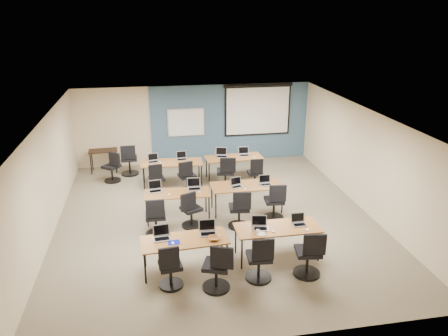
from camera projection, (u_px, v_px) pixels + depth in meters
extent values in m
cube|color=#6B6354|center=(216.00, 218.00, 11.32)|extent=(8.00, 9.00, 0.02)
cube|color=white|center=(215.00, 116.00, 10.39)|extent=(8.00, 9.00, 0.02)
cube|color=beige|center=(195.00, 124.00, 15.01)|extent=(8.00, 0.04, 2.70)
cube|color=beige|center=(262.00, 270.00, 6.70)|extent=(8.00, 0.04, 2.70)
cube|color=beige|center=(47.00, 180.00, 10.19)|extent=(0.04, 9.00, 2.70)
cube|color=beige|center=(365.00, 160.00, 11.52)|extent=(0.04, 9.00, 2.70)
cube|color=#3D5977|center=(230.00, 123.00, 15.19)|extent=(5.50, 0.04, 2.70)
cube|color=#B2BDC7|center=(186.00, 123.00, 14.86)|extent=(1.28, 0.02, 0.98)
cube|color=white|center=(186.00, 123.00, 14.85)|extent=(1.20, 0.02, 0.90)
cube|color=black|center=(258.00, 110.00, 15.13)|extent=(2.32, 0.03, 1.82)
cube|color=white|center=(258.00, 111.00, 15.14)|extent=(2.20, 0.02, 1.62)
cylinder|color=black|center=(258.00, 85.00, 14.83)|extent=(2.40, 0.10, 0.10)
cube|color=#906241|center=(185.00, 240.00, 8.82)|extent=(1.75, 0.73, 0.03)
cylinder|color=black|center=(145.00, 268.00, 8.53)|extent=(0.04, 0.04, 0.70)
cylinder|color=black|center=(227.00, 260.00, 8.80)|extent=(0.04, 0.04, 0.70)
cylinder|color=black|center=(145.00, 252.00, 9.10)|extent=(0.04, 0.04, 0.70)
cylinder|color=black|center=(222.00, 245.00, 9.37)|extent=(0.04, 0.04, 0.70)
cube|color=brown|center=(278.00, 228.00, 9.32)|extent=(1.81, 0.75, 0.03)
cylinder|color=black|center=(242.00, 254.00, 9.01)|extent=(0.04, 0.04, 0.70)
cylinder|color=black|center=(319.00, 247.00, 9.29)|extent=(0.04, 0.04, 0.70)
cylinder|color=black|center=(236.00, 239.00, 9.60)|extent=(0.04, 0.04, 0.70)
cylinder|color=black|center=(309.00, 232.00, 9.88)|extent=(0.04, 0.04, 0.70)
cube|color=brown|center=(177.00, 193.00, 11.04)|extent=(1.66, 0.69, 0.03)
cylinder|color=black|center=(147.00, 214.00, 10.78)|extent=(0.04, 0.04, 0.70)
cylinder|color=black|center=(209.00, 209.00, 11.03)|extent=(0.04, 0.04, 0.70)
cylinder|color=black|center=(147.00, 204.00, 11.31)|extent=(0.04, 0.04, 0.70)
cylinder|color=black|center=(206.00, 200.00, 11.56)|extent=(0.04, 0.04, 0.70)
cube|color=#A26B41|center=(247.00, 186.00, 11.52)|extent=(1.90, 0.79, 0.03)
cylinder|color=black|center=(216.00, 206.00, 11.19)|extent=(0.04, 0.04, 0.70)
cylinder|color=black|center=(282.00, 201.00, 11.49)|extent=(0.04, 0.04, 0.70)
cylinder|color=black|center=(212.00, 196.00, 11.81)|extent=(0.04, 0.04, 0.70)
cylinder|color=black|center=(275.00, 191.00, 12.10)|extent=(0.04, 0.04, 0.70)
cube|color=brown|center=(172.00, 163.00, 13.23)|extent=(1.84, 0.77, 0.03)
cylinder|color=black|center=(144.00, 179.00, 12.92)|extent=(0.04, 0.04, 0.70)
cylinder|color=black|center=(202.00, 176.00, 13.20)|extent=(0.04, 0.04, 0.70)
cylinder|color=black|center=(144.00, 172.00, 13.51)|extent=(0.04, 0.04, 0.70)
cylinder|color=black|center=(199.00, 168.00, 13.80)|extent=(0.04, 0.04, 0.70)
cube|color=brown|center=(234.00, 157.00, 13.68)|extent=(1.78, 0.74, 0.03)
cylinder|color=black|center=(209.00, 173.00, 13.38)|extent=(0.04, 0.04, 0.70)
cylinder|color=black|center=(262.00, 170.00, 13.65)|extent=(0.04, 0.04, 0.70)
cylinder|color=black|center=(206.00, 167.00, 13.95)|extent=(0.04, 0.04, 0.70)
cylinder|color=black|center=(257.00, 164.00, 14.23)|extent=(0.04, 0.04, 0.70)
cube|color=silver|center=(162.00, 239.00, 8.82)|extent=(0.34, 0.25, 0.02)
cube|color=black|center=(162.00, 239.00, 8.80)|extent=(0.29, 0.15, 0.00)
cube|color=silver|center=(161.00, 230.00, 8.90)|extent=(0.34, 0.06, 0.24)
cube|color=black|center=(161.00, 230.00, 8.89)|extent=(0.30, 0.04, 0.19)
ellipsoid|color=white|center=(173.00, 243.00, 8.66)|extent=(0.07, 0.10, 0.03)
cylinder|color=black|center=(171.00, 285.00, 8.57)|extent=(0.48, 0.48, 0.05)
cylinder|color=black|center=(171.00, 276.00, 8.50)|extent=(0.06, 0.06, 0.43)
cube|color=black|center=(170.00, 265.00, 8.42)|extent=(0.43, 0.43, 0.08)
cube|color=black|center=(169.00, 258.00, 8.14)|extent=(0.39, 0.06, 0.44)
cube|color=#ABABAF|center=(208.00, 234.00, 9.02)|extent=(0.35, 0.26, 0.02)
cube|color=black|center=(208.00, 234.00, 8.99)|extent=(0.30, 0.15, 0.00)
cube|color=#ABABAF|center=(207.00, 225.00, 9.10)|extent=(0.35, 0.06, 0.24)
cube|color=black|center=(207.00, 225.00, 9.09)|extent=(0.31, 0.05, 0.20)
ellipsoid|color=white|center=(219.00, 235.00, 8.95)|extent=(0.06, 0.09, 0.03)
cylinder|color=black|center=(216.00, 287.00, 8.49)|extent=(0.54, 0.54, 0.05)
cylinder|color=black|center=(216.00, 278.00, 8.42)|extent=(0.06, 0.06, 0.48)
cube|color=black|center=(216.00, 265.00, 8.32)|extent=(0.48, 0.48, 0.08)
cube|color=black|center=(222.00, 258.00, 8.05)|extent=(0.44, 0.06, 0.44)
cube|color=#A8A8B2|center=(261.00, 229.00, 9.23)|extent=(0.33, 0.24, 0.02)
cube|color=black|center=(261.00, 229.00, 9.21)|extent=(0.28, 0.14, 0.00)
cube|color=#A8A8B2|center=(259.00, 220.00, 9.30)|extent=(0.33, 0.06, 0.23)
cube|color=black|center=(259.00, 221.00, 9.30)|extent=(0.29, 0.04, 0.19)
ellipsoid|color=white|center=(273.00, 231.00, 9.12)|extent=(0.09, 0.12, 0.04)
cylinder|color=black|center=(258.00, 277.00, 8.79)|extent=(0.53, 0.53, 0.05)
cylinder|color=black|center=(259.00, 269.00, 8.72)|extent=(0.06, 0.06, 0.47)
cube|color=black|center=(259.00, 257.00, 8.62)|extent=(0.47, 0.47, 0.08)
cube|color=black|center=(263.00, 250.00, 8.33)|extent=(0.43, 0.06, 0.44)
cube|color=#BABABA|center=(299.00, 225.00, 9.40)|extent=(0.30, 0.22, 0.02)
cube|color=black|center=(300.00, 225.00, 9.37)|extent=(0.26, 0.13, 0.00)
cube|color=#BABABA|center=(298.00, 217.00, 9.47)|extent=(0.30, 0.06, 0.21)
cube|color=black|center=(298.00, 218.00, 9.46)|extent=(0.27, 0.04, 0.17)
ellipsoid|color=white|center=(307.00, 230.00, 9.18)|extent=(0.09, 0.12, 0.04)
cylinder|color=black|center=(306.00, 273.00, 8.94)|extent=(0.56, 0.56, 0.05)
cylinder|color=black|center=(307.00, 264.00, 8.86)|extent=(0.06, 0.06, 0.49)
cube|color=black|center=(308.00, 251.00, 8.76)|extent=(0.49, 0.49, 0.08)
cube|color=black|center=(315.00, 245.00, 8.47)|extent=(0.45, 0.06, 0.44)
cube|color=#B8B8B8|center=(155.00, 191.00, 11.11)|extent=(0.34, 0.25, 0.02)
cube|color=black|center=(155.00, 191.00, 11.08)|extent=(0.29, 0.14, 0.00)
cube|color=#B8B8B8|center=(155.00, 184.00, 11.19)|extent=(0.34, 0.06, 0.24)
cube|color=black|center=(155.00, 185.00, 11.18)|extent=(0.30, 0.04, 0.19)
ellipsoid|color=white|center=(169.00, 194.00, 10.91)|extent=(0.08, 0.11, 0.04)
cylinder|color=black|center=(157.00, 234.00, 10.49)|extent=(0.53, 0.53, 0.05)
cylinder|color=black|center=(156.00, 226.00, 10.41)|extent=(0.06, 0.06, 0.47)
cube|color=black|center=(156.00, 216.00, 10.32)|extent=(0.47, 0.47, 0.08)
cube|color=black|center=(155.00, 209.00, 10.02)|extent=(0.43, 0.06, 0.44)
cube|color=#A8A8A9|center=(194.00, 189.00, 11.25)|extent=(0.35, 0.25, 0.02)
cube|color=black|center=(194.00, 189.00, 11.22)|extent=(0.29, 0.15, 0.00)
cube|color=#A8A8A9|center=(194.00, 182.00, 11.33)|extent=(0.35, 0.06, 0.24)
cube|color=black|center=(194.00, 182.00, 11.32)|extent=(0.31, 0.05, 0.20)
ellipsoid|color=white|center=(200.00, 192.00, 11.06)|extent=(0.07, 0.10, 0.03)
cylinder|color=black|center=(192.00, 225.00, 10.90)|extent=(0.50, 0.50, 0.05)
cylinder|color=black|center=(192.00, 218.00, 10.83)|extent=(0.06, 0.06, 0.44)
cube|color=black|center=(191.00, 209.00, 10.74)|extent=(0.44, 0.44, 0.08)
cube|color=black|center=(188.00, 202.00, 10.46)|extent=(0.40, 0.06, 0.44)
cube|color=#AFAFB0|center=(237.00, 187.00, 11.38)|extent=(0.30, 0.22, 0.02)
cube|color=black|center=(237.00, 187.00, 11.36)|extent=(0.26, 0.13, 0.00)
cube|color=#AFAFB0|center=(236.00, 181.00, 11.45)|extent=(0.30, 0.06, 0.21)
cube|color=black|center=(236.00, 181.00, 11.44)|extent=(0.27, 0.04, 0.17)
ellipsoid|color=white|center=(245.00, 189.00, 11.24)|extent=(0.06, 0.10, 0.04)
cylinder|color=black|center=(239.00, 226.00, 10.88)|extent=(0.54, 0.54, 0.05)
cylinder|color=black|center=(239.00, 218.00, 10.80)|extent=(0.06, 0.06, 0.48)
cube|color=black|center=(239.00, 208.00, 10.71)|extent=(0.48, 0.48, 0.08)
cube|color=black|center=(242.00, 201.00, 10.42)|extent=(0.44, 0.06, 0.44)
cube|color=#BABABD|center=(266.00, 185.00, 11.52)|extent=(0.31, 0.23, 0.02)
cube|color=black|center=(266.00, 184.00, 11.50)|extent=(0.27, 0.13, 0.00)
cube|color=#BABABD|center=(265.00, 179.00, 11.59)|extent=(0.31, 0.06, 0.22)
cube|color=black|center=(265.00, 179.00, 11.59)|extent=(0.28, 0.04, 0.18)
ellipsoid|color=white|center=(278.00, 186.00, 11.40)|extent=(0.08, 0.10, 0.03)
cylinder|color=black|center=(273.00, 217.00, 11.30)|extent=(0.53, 0.53, 0.05)
cylinder|color=black|center=(274.00, 210.00, 11.23)|extent=(0.06, 0.06, 0.47)
cube|color=black|center=(274.00, 200.00, 11.14)|extent=(0.47, 0.47, 0.08)
cube|color=black|center=(278.00, 194.00, 10.85)|extent=(0.43, 0.06, 0.44)
cube|color=silver|center=(153.00, 162.00, 13.21)|extent=(0.32, 0.23, 0.02)
cube|color=black|center=(153.00, 162.00, 13.19)|extent=(0.27, 0.14, 0.00)
cube|color=silver|center=(153.00, 157.00, 13.28)|extent=(0.32, 0.06, 0.22)
cube|color=black|center=(153.00, 157.00, 13.28)|extent=(0.28, 0.04, 0.18)
ellipsoid|color=white|center=(160.00, 163.00, 13.12)|extent=(0.09, 0.12, 0.04)
cylinder|color=black|center=(158.00, 192.00, 12.84)|extent=(0.48, 0.48, 0.05)
cylinder|color=black|center=(157.00, 186.00, 12.77)|extent=(0.06, 0.06, 0.42)
cube|color=black|center=(157.00, 178.00, 12.69)|extent=(0.42, 0.42, 0.08)
cube|color=black|center=(155.00, 172.00, 12.41)|extent=(0.38, 0.06, 0.44)
cube|color=#B2B2B5|center=(182.00, 159.00, 13.42)|extent=(0.31, 0.23, 0.02)
cube|color=black|center=(182.00, 159.00, 13.40)|extent=(0.27, 0.13, 0.00)
cube|color=#B2B2B5|center=(181.00, 154.00, 13.49)|extent=(0.31, 0.06, 0.22)
cube|color=black|center=(181.00, 155.00, 13.48)|extent=(0.28, 0.04, 0.18)
ellipsoid|color=white|center=(191.00, 161.00, 13.26)|extent=(0.07, 0.10, 0.03)
cylinder|color=black|center=(188.00, 190.00, 12.97)|extent=(0.51, 0.51, 0.05)
cylinder|color=black|center=(187.00, 184.00, 12.90)|extent=(0.06, 0.06, 0.45)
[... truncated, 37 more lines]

